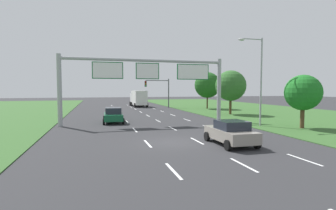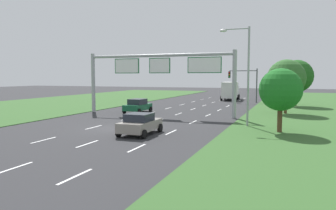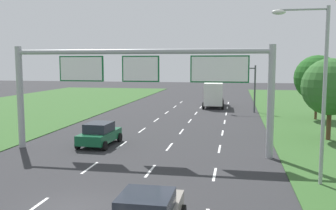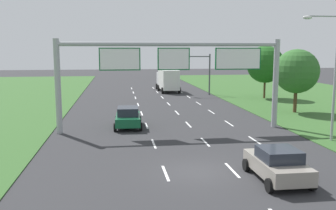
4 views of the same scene
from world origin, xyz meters
name	(u,v)px [view 2 (image 2 of 4)]	position (x,y,z in m)	size (l,w,h in m)	color
ground_plane	(112,128)	(0.00, 0.00, 0.00)	(200.00, 200.00, 0.00)	#2D2D30
grass_verge_left	(13,108)	(-21.00, 10.00, 0.03)	(24.00, 120.00, 0.06)	#335B28
lane_dashes_inner_left	(151,113)	(-1.75, 12.00, 0.00)	(0.14, 62.40, 0.01)	white
lane_dashes_inner_right	(178,114)	(1.75, 12.00, 0.00)	(0.14, 62.40, 0.01)	white
lane_dashes_slip	(208,115)	(5.25, 12.00, 0.00)	(0.14, 62.40, 0.01)	white
car_near_red	(138,106)	(-3.27, 11.61, 0.83)	(2.31, 4.14, 1.64)	#145633
car_lead_silver	(140,124)	(3.42, -1.73, 0.80)	(2.21, 4.09, 1.59)	gray
box_truck	(231,90)	(3.39, 36.82, 1.75)	(2.87, 7.40, 3.28)	silver
sign_gantry	(160,71)	(0.26, 10.09, 4.95)	(17.24, 0.44, 7.00)	#9EA0A5
traffic_light_mast	(245,79)	(6.57, 31.86, 3.87)	(4.76, 0.49, 5.60)	#47494F
street_lamp	(244,67)	(9.99, 5.13, 5.08)	(2.61, 0.32, 8.50)	#9EA0A5
roadside_tree_near	(281,90)	(13.09, 2.71, 3.29)	(3.23, 3.23, 4.93)	#513823
roadside_tree_mid	(286,78)	(13.28, 16.32, 4.09)	(4.30, 4.30, 6.25)	#513823
roadside_tree_far	(297,76)	(14.49, 27.07, 4.34)	(4.67, 4.67, 6.68)	#513823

